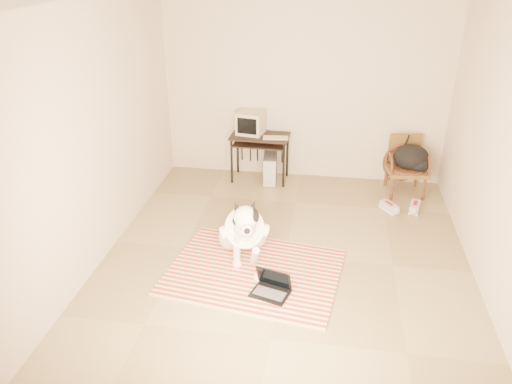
% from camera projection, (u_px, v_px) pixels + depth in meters
% --- Properties ---
extents(floor, '(4.50, 4.50, 0.00)m').
position_uv_depth(floor, '(286.00, 256.00, 5.58)').
color(floor, '#8F7F58').
rests_on(floor, ground).
extents(wall_back, '(4.50, 0.00, 4.50)m').
position_uv_depth(wall_back, '(304.00, 87.00, 6.97)').
color(wall_back, beige).
rests_on(wall_back, floor).
extents(wall_front, '(4.50, 0.00, 4.50)m').
position_uv_depth(wall_front, '(254.00, 276.00, 2.99)').
color(wall_front, beige).
rests_on(wall_front, floor).
extents(wall_left, '(0.00, 4.50, 4.50)m').
position_uv_depth(wall_left, '(100.00, 133.00, 5.26)').
color(wall_left, beige).
rests_on(wall_left, floor).
extents(wall_right, '(0.00, 4.50, 4.50)m').
position_uv_depth(wall_right, '(500.00, 155.00, 4.71)').
color(wall_right, beige).
rests_on(wall_right, floor).
extents(rug, '(1.95, 1.60, 0.02)m').
position_uv_depth(rug, '(254.00, 271.00, 5.31)').
color(rug, red).
rests_on(rug, floor).
extents(dog, '(0.60, 1.08, 0.83)m').
position_uv_depth(dog, '(244.00, 230.00, 5.44)').
color(dog, white).
rests_on(dog, rug).
extents(laptop, '(0.42, 0.36, 0.26)m').
position_uv_depth(laptop, '(272.00, 287.00, 4.94)').
color(laptop, black).
rests_on(laptop, rug).
extents(computer_desk, '(0.85, 0.49, 0.69)m').
position_uv_depth(computer_desk, '(260.00, 142.00, 7.15)').
color(computer_desk, black).
rests_on(computer_desk, floor).
extents(crt_monitor, '(0.41, 0.40, 0.32)m').
position_uv_depth(crt_monitor, '(251.00, 123.00, 7.12)').
color(crt_monitor, '#B9AD91').
rests_on(crt_monitor, computer_desk).
extents(desk_keyboard, '(0.36, 0.16, 0.02)m').
position_uv_depth(desk_keyboard, '(276.00, 138.00, 6.99)').
color(desk_keyboard, '#B9AD91').
rests_on(desk_keyboard, computer_desk).
extents(pc_tower, '(0.22, 0.45, 0.41)m').
position_uv_depth(pc_tower, '(270.00, 168.00, 7.27)').
color(pc_tower, '#4B4B4E').
rests_on(pc_tower, floor).
extents(rattan_chair, '(0.57, 0.56, 0.79)m').
position_uv_depth(rattan_chair, '(406.00, 166.00, 6.88)').
color(rattan_chair, brown).
rests_on(rattan_chair, floor).
extents(backpack, '(0.50, 0.39, 0.35)m').
position_uv_depth(backpack, '(412.00, 159.00, 6.78)').
color(backpack, black).
rests_on(backpack, rattan_chair).
extents(sneaker_left, '(0.26, 0.30, 0.10)m').
position_uv_depth(sneaker_left, '(389.00, 207.00, 6.53)').
color(sneaker_left, silver).
rests_on(sneaker_left, floor).
extents(sneaker_right, '(0.19, 0.32, 0.10)m').
position_uv_depth(sneaker_right, '(415.00, 207.00, 6.53)').
color(sneaker_right, silver).
rests_on(sneaker_right, floor).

